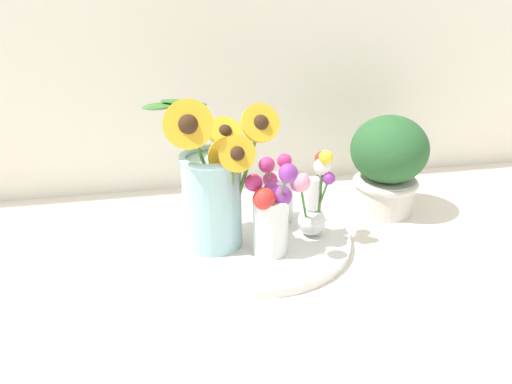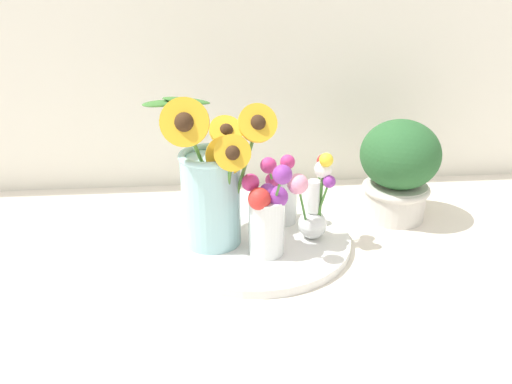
{
  "view_description": "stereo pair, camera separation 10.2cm",
  "coord_description": "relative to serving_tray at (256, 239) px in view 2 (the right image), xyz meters",
  "views": [
    {
      "loc": [
        -0.18,
        -0.81,
        0.54
      ],
      "look_at": [
        0.0,
        0.1,
        0.12
      ],
      "focal_mm": 35.0,
      "sensor_mm": 36.0,
      "label": 1
    },
    {
      "loc": [
        -0.08,
        -0.83,
        0.54
      ],
      "look_at": [
        0.0,
        0.1,
        0.12
      ],
      "focal_mm": 35.0,
      "sensor_mm": 36.0,
      "label": 2
    }
  ],
  "objects": [
    {
      "name": "ground_plane",
      "position": [
        -0.0,
        -0.1,
        -0.01
      ],
      "size": [
        6.0,
        6.0,
        0.0
      ],
      "primitive_type": "plane",
      "color": "silver"
    },
    {
      "name": "serving_tray",
      "position": [
        0.0,
        0.0,
        0.0
      ],
      "size": [
        0.4,
        0.4,
        0.02
      ],
      "color": "white",
      "rests_on": "ground_plane"
    },
    {
      "name": "mason_jar_sunflowers",
      "position": [
        -0.09,
        -0.02,
        0.13
      ],
      "size": [
        0.27,
        0.19,
        0.33
      ],
      "color": "#9ED1D6",
      "rests_on": "serving_tray"
    },
    {
      "name": "vase_small_center",
      "position": [
        0.01,
        -0.07,
        0.09
      ],
      "size": [
        0.09,
        0.09,
        0.2
      ],
      "color": "white",
      "rests_on": "serving_tray"
    },
    {
      "name": "vase_bulb_right",
      "position": [
        0.12,
        -0.02,
        0.1
      ],
      "size": [
        0.1,
        0.1,
        0.19
      ],
      "color": "white",
      "rests_on": "serving_tray"
    },
    {
      "name": "vase_small_back",
      "position": [
        0.06,
        0.06,
        0.08
      ],
      "size": [
        0.09,
        0.09,
        0.17
      ],
      "color": "white",
      "rests_on": "serving_tray"
    },
    {
      "name": "potted_plant",
      "position": [
        0.34,
        0.1,
        0.12
      ],
      "size": [
        0.18,
        0.18,
        0.24
      ],
      "color": "beige",
      "rests_on": "ground_plane"
    }
  ]
}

